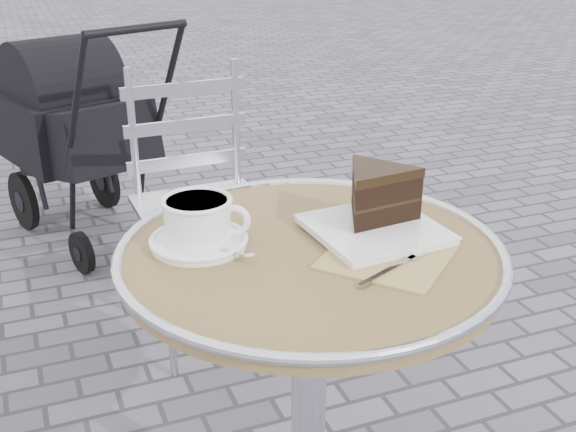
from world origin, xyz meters
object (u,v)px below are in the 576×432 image
object	(u,v)px
cafe_table	(310,326)
cake_plate_set	(377,202)
bistro_chair	(195,174)
cappuccino_set	(199,225)
baby_stroller	(79,138)

from	to	relation	value
cafe_table	cake_plate_set	distance (m)	0.27
cake_plate_set	cafe_table	bearing A→B (deg)	-170.69
bistro_chair	cappuccino_set	bearing A→B (deg)	-105.01
cappuccino_set	baby_stroller	size ratio (longest dim) A/B	0.20
cappuccino_set	cake_plate_set	bearing A→B (deg)	13.78
cappuccino_set	baby_stroller	distance (m)	1.83
cake_plate_set	bistro_chair	size ratio (longest dim) A/B	0.45
cafe_table	cappuccino_set	xyz separation A→B (m)	(-0.18, 0.09, 0.21)
cafe_table	cake_plate_set	bearing A→B (deg)	13.28
bistro_chair	cake_plate_set	bearing A→B (deg)	-84.21
cafe_table	cake_plate_set	world-z (taller)	cake_plate_set
cafe_table	cake_plate_set	size ratio (longest dim) A/B	1.89
cappuccino_set	cake_plate_set	size ratio (longest dim) A/B	0.51
cake_plate_set	bistro_chair	bearing A→B (deg)	93.43
baby_stroller	cafe_table	bearing A→B (deg)	-102.28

